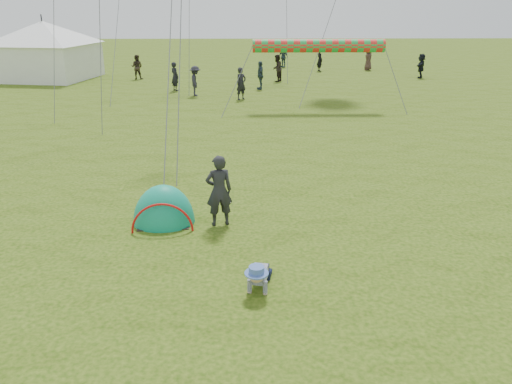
{
  "coord_description": "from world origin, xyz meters",
  "views": [
    {
      "loc": [
        -0.28,
        -8.49,
        5.03
      ],
      "look_at": [
        -0.05,
        2.1,
        1.0
      ],
      "focal_mm": 35.0,
      "sensor_mm": 36.0,
      "label": 1
    }
  ],
  "objects_px": {
    "crawling_toddler": "(259,275)",
    "popup_tent": "(165,222)",
    "standing_adult": "(219,191)",
    "event_marquee": "(46,48)"
  },
  "relations": [
    {
      "from": "crawling_toddler",
      "to": "event_marquee",
      "type": "relative_size",
      "value": 0.13
    },
    {
      "from": "popup_tent",
      "to": "standing_adult",
      "type": "height_order",
      "value": "standing_adult"
    },
    {
      "from": "crawling_toddler",
      "to": "popup_tent",
      "type": "xyz_separation_m",
      "value": [
        -2.23,
        3.08,
        -0.31
      ]
    },
    {
      "from": "popup_tent",
      "to": "event_marquee",
      "type": "distance_m",
      "value": 27.72
    },
    {
      "from": "popup_tent",
      "to": "event_marquee",
      "type": "relative_size",
      "value": 0.32
    },
    {
      "from": "crawling_toddler",
      "to": "standing_adult",
      "type": "distance_m",
      "value": 3.12
    },
    {
      "from": "crawling_toddler",
      "to": "standing_adult",
      "type": "height_order",
      "value": "standing_adult"
    },
    {
      "from": "popup_tent",
      "to": "standing_adult",
      "type": "distance_m",
      "value": 1.62
    },
    {
      "from": "standing_adult",
      "to": "crawling_toddler",
      "type": "bearing_deg",
      "value": 92.54
    },
    {
      "from": "standing_adult",
      "to": "event_marquee",
      "type": "xyz_separation_m",
      "value": [
        -13.21,
        25.12,
        1.21
      ]
    }
  ]
}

